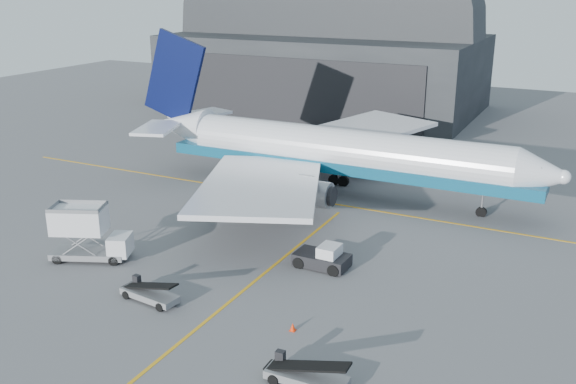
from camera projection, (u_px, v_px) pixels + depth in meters
The scene contains 9 objects.
ground at pixel (241, 292), 44.83m from camera, with size 200.00×200.00×0.00m, color #565659.
taxi_lines at pixel (316, 231), 55.58m from camera, with size 80.00×42.12×0.02m.
hangar at pixel (325, 50), 106.24m from camera, with size 50.00×28.30×28.00m.
airliner at pixel (328, 151), 64.25m from camera, with size 45.16×43.79×15.85m.
catering_truck at pixel (87, 234), 49.46m from camera, with size 6.51×4.47×4.21m.
pushback_tug at pixel (323, 258), 48.57m from camera, with size 4.16×2.50×1.90m.
belt_loader_a at pixel (150, 293), 43.53m from camera, with size 4.68×2.04×1.76m.
belt_loader_b at pixel (306, 376), 34.48m from camera, with size 4.83×1.78×1.83m.
traffic_cone at pixel (293, 327), 39.89m from camera, with size 0.37×0.37×0.54m.
Camera 1 is at (20.94, -34.58, 20.87)m, focal length 40.00 mm.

